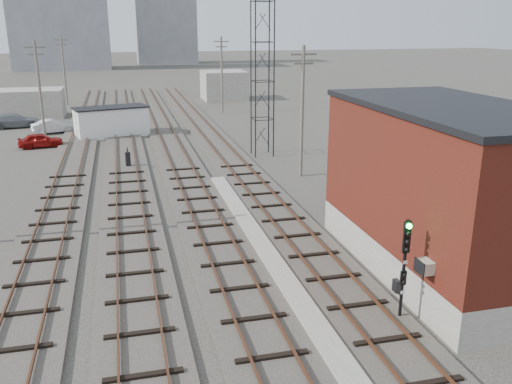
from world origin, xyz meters
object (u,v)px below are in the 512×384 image
object	(u,v)px
signal_mast	(405,264)
car_grey	(14,121)
switch_stand	(128,159)
site_trailer	(112,121)
car_red	(40,140)
car_silver	(54,126)

from	to	relation	value
signal_mast	car_grey	distance (m)	49.22
switch_stand	site_trailer	size ratio (longest dim) A/B	0.20
signal_mast	switch_stand	distance (m)	26.45
signal_mast	car_red	xyz separation A→B (m)	(-16.31, 34.08, -1.64)
site_trailer	car_red	xyz separation A→B (m)	(-6.08, -3.55, -0.81)
signal_mast	car_silver	world-z (taller)	signal_mast
switch_stand	car_silver	size ratio (longest dim) A/B	0.35
car_grey	switch_stand	bearing A→B (deg)	-161.84
car_red	car_silver	distance (m)	6.69
switch_stand	site_trailer	world-z (taller)	site_trailer
site_trailer	switch_stand	bearing A→B (deg)	-99.39
car_red	signal_mast	bearing A→B (deg)	-164.48
car_red	car_grey	xyz separation A→B (m)	(-3.83, 10.81, 0.10)
car_silver	car_grey	distance (m)	5.99
signal_mast	switch_stand	xyz separation A→B (m)	(-9.04, 24.81, -1.57)
car_silver	car_grey	world-z (taller)	car_grey
car_red	car_silver	size ratio (longest dim) A/B	0.88
signal_mast	car_red	world-z (taller)	signal_mast
switch_stand	car_red	world-z (taller)	switch_stand
car_grey	car_silver	bearing A→B (deg)	-144.51
signal_mast	car_red	bearing A→B (deg)	115.57
signal_mast	site_trailer	distance (m)	39.00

